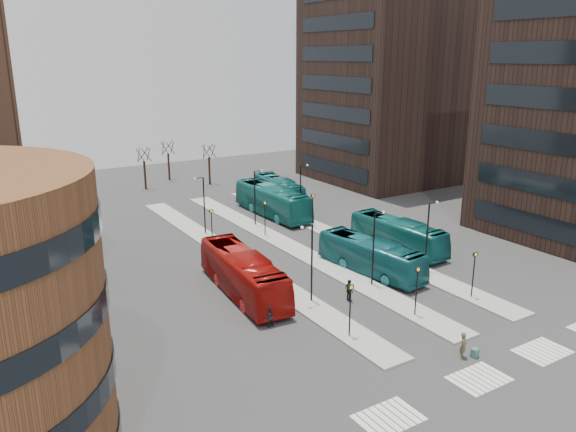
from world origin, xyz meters
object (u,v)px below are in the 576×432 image
teal_bus_b (272,201)px  teal_bus_d (279,190)px  commuter_a (269,317)px  traveller (463,345)px  red_bus (243,273)px  teal_bus_a (370,256)px  commuter_b (349,290)px  suitcase (475,353)px  commuter_c (380,274)px  teal_bus_c (398,234)px

teal_bus_b → teal_bus_d: size_ratio=1.14×
commuter_a → traveller: bearing=118.5°
red_bus → commuter_a: 6.18m
teal_bus_a → commuter_b: teal_bus_a is taller
suitcase → red_bus: size_ratio=0.05×
suitcase → commuter_c: (2.90, 12.46, 0.47)m
teal_bus_b → commuter_b: bearing=-107.6°
teal_bus_b → traveller: bearing=-101.3°
suitcase → teal_bus_b: 35.34m
red_bus → teal_bus_d: size_ratio=1.10×
red_bus → teal_bus_a: red_bus is taller
commuter_c → suitcase: bearing=22.6°
teal_bus_a → teal_bus_b: size_ratio=0.84×
red_bus → suitcase: bearing=-59.4°
red_bus → teal_bus_c: 17.75m
traveller → commuter_c: (3.61, 12.10, -0.10)m
teal_bus_d → commuter_a: teal_bus_d is taller
teal_bus_c → teal_bus_d: bearing=87.4°
suitcase → traveller: (-0.71, 0.35, 0.57)m
teal_bus_c → red_bus: bearing=-178.4°
teal_bus_a → teal_bus_c: 7.04m
red_bus → teal_bus_a: size_ratio=1.14×
traveller → suitcase: bearing=-62.9°
commuter_b → teal_bus_d: bearing=-14.5°
teal_bus_d → commuter_a: 34.88m
commuter_b → commuter_c: bearing=-63.7°
teal_bus_a → teal_bus_b: teal_bus_b is taller
teal_bus_a → teal_bus_d: 26.04m
traveller → commuter_c: traveller is taller
teal_bus_b → commuter_a: teal_bus_b is taller
teal_bus_c → commuter_b: (-11.40, -7.05, -0.66)m
red_bus → teal_bus_c: red_bus is taller
suitcase → teal_bus_b: bearing=69.7°
suitcase → teal_bus_b: size_ratio=0.04×
teal_bus_a → traveller: 14.91m
red_bus → commuter_c: red_bus is taller
suitcase → teal_bus_c: bearing=50.1°
teal_bus_a → traveller: (-4.37, -14.24, -0.66)m
red_bus → teal_bus_b: bearing=59.0°
commuter_a → teal_bus_a: bearing=-172.4°
commuter_b → teal_bus_c: bearing=-51.8°
teal_bus_a → commuter_c: 2.39m
teal_bus_a → traveller: teal_bus_a is taller
teal_bus_a → teal_bus_c: size_ratio=0.99×
suitcase → commuter_a: 13.71m
teal_bus_c → commuter_c: size_ratio=7.22×
teal_bus_b → commuter_c: 22.59m
suitcase → red_bus: (-7.82, 16.40, 1.44)m
teal_bus_a → commuter_b: 6.43m
suitcase → teal_bus_d: teal_bus_d is taller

